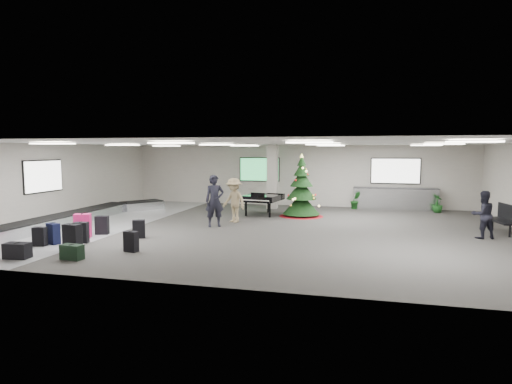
% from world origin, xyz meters
% --- Properties ---
extents(ground, '(18.00, 18.00, 0.00)m').
position_xyz_m(ground, '(0.00, 0.00, 0.00)').
color(ground, '#353430').
rests_on(ground, ground).
extents(room_envelope, '(18.02, 14.02, 3.21)m').
position_xyz_m(room_envelope, '(-0.38, 0.67, 2.33)').
color(room_envelope, '#BCB6AC').
rests_on(room_envelope, ground).
extents(baggage_carousel, '(2.28, 9.71, 0.43)m').
position_xyz_m(baggage_carousel, '(-7.84, -0.08, 0.21)').
color(baggage_carousel, silver).
rests_on(baggage_carousel, ground).
extents(service_counter, '(4.05, 0.65, 1.08)m').
position_xyz_m(service_counter, '(5.00, 6.65, 0.55)').
color(service_counter, silver).
rests_on(service_counter, ground).
extents(suitcase_0, '(0.54, 0.34, 0.81)m').
position_xyz_m(suitcase_0, '(-4.78, -4.85, 0.40)').
color(suitcase_0, black).
rests_on(suitcase_0, ground).
extents(suitcase_1, '(0.47, 0.31, 0.69)m').
position_xyz_m(suitcase_1, '(-5.22, -3.85, 0.33)').
color(suitcase_1, black).
rests_on(suitcase_1, ground).
extents(pink_suitcase, '(0.59, 0.46, 0.83)m').
position_xyz_m(pink_suitcase, '(-5.68, -3.14, 0.41)').
color(pink_suitcase, '#E01D69').
rests_on(pink_suitcase, ground).
extents(suitcase_3, '(0.46, 0.38, 0.63)m').
position_xyz_m(suitcase_3, '(-3.84, -2.72, 0.31)').
color(suitcase_3, black).
rests_on(suitcase_3, ground).
extents(navy_suitcase, '(0.49, 0.39, 0.68)m').
position_xyz_m(navy_suitcase, '(-5.97, -4.19, 0.33)').
color(navy_suitcase, black).
rests_on(navy_suitcase, ground).
extents(suitcase_5, '(0.42, 0.27, 0.61)m').
position_xyz_m(suitcase_5, '(-6.17, -4.54, 0.29)').
color(suitcase_5, black).
rests_on(suitcase_5, ground).
extents(green_duffel, '(0.63, 0.36, 0.42)m').
position_xyz_m(green_duffel, '(-4.17, -5.69, 0.20)').
color(green_duffel, black).
rests_on(green_duffel, ground).
extents(suitcase_7, '(0.45, 0.30, 0.62)m').
position_xyz_m(suitcase_7, '(-3.08, -4.51, 0.30)').
color(suitcase_7, black).
rests_on(suitcase_7, ground).
extents(suitcase_8, '(0.49, 0.36, 0.67)m').
position_xyz_m(suitcase_8, '(-5.40, -2.46, 0.33)').
color(suitcase_8, black).
rests_on(suitcase_8, ground).
extents(black_duffel, '(0.69, 0.44, 0.45)m').
position_xyz_m(black_duffel, '(-5.67, -5.98, 0.22)').
color(black_duffel, black).
rests_on(black_duffel, ground).
extents(christmas_tree, '(1.96, 1.96, 2.80)m').
position_xyz_m(christmas_tree, '(0.78, 3.32, 0.96)').
color(christmas_tree, maroon).
rests_on(christmas_tree, ground).
extents(grand_piano, '(1.69, 2.05, 1.07)m').
position_xyz_m(grand_piano, '(-0.98, 3.34, 0.76)').
color(grand_piano, black).
rests_on(grand_piano, ground).
extents(bench, '(0.78, 1.69, 1.03)m').
position_xyz_m(bench, '(8.28, 1.04, 0.58)').
color(bench, black).
rests_on(bench, ground).
extents(traveler_a, '(0.87, 0.77, 1.99)m').
position_xyz_m(traveler_a, '(-2.09, -0.05, 1.00)').
color(traveler_a, black).
rests_on(traveler_a, ground).
extents(traveler_b, '(1.34, 1.15, 1.80)m').
position_xyz_m(traveler_b, '(-1.67, 1.09, 0.90)').
color(traveler_b, '#98835E').
rests_on(traveler_b, ground).
extents(traveler_bench, '(0.93, 0.82, 1.60)m').
position_xyz_m(traveler_bench, '(7.30, -0.03, 0.80)').
color(traveler_bench, black).
rests_on(traveler_bench, ground).
extents(potted_plant_left, '(0.59, 0.53, 0.89)m').
position_xyz_m(potted_plant_left, '(3.09, 6.25, 0.44)').
color(potted_plant_left, '#144117').
rests_on(potted_plant_left, ground).
extents(potted_plant_right, '(0.63, 0.63, 0.85)m').
position_xyz_m(potted_plant_right, '(6.87, 5.98, 0.42)').
color(potted_plant_right, '#144117').
rests_on(potted_plant_right, ground).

